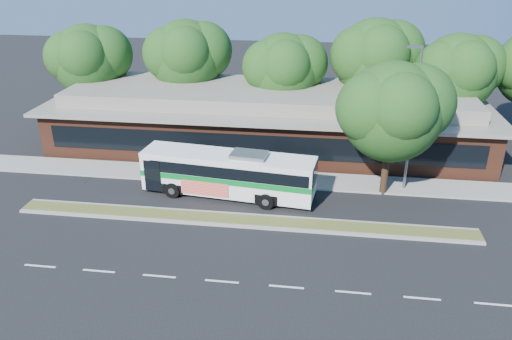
# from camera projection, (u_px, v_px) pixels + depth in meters

# --- Properties ---
(ground) EXTENTS (120.00, 120.00, 0.00)m
(ground) POSITION_uv_depth(u_px,v_px,m) (240.00, 227.00, 27.62)
(ground) COLOR black
(ground) RESTS_ON ground
(median_strip) EXTENTS (26.00, 1.10, 0.15)m
(median_strip) POSITION_uv_depth(u_px,v_px,m) (241.00, 220.00, 28.13)
(median_strip) COLOR brown
(median_strip) RESTS_ON ground
(sidewalk) EXTENTS (44.00, 2.60, 0.12)m
(sidewalk) POSITION_uv_depth(u_px,v_px,m) (255.00, 178.00, 33.38)
(sidewalk) COLOR gray
(sidewalk) RESTS_ON ground
(parking_lot) EXTENTS (14.00, 12.00, 0.01)m
(parking_lot) POSITION_uv_depth(u_px,v_px,m) (33.00, 146.00, 38.89)
(parking_lot) COLOR black
(parking_lot) RESTS_ON ground
(plaza_building) EXTENTS (33.20, 11.20, 4.45)m
(plaza_building) POSITION_uv_depth(u_px,v_px,m) (267.00, 118.00, 38.50)
(plaza_building) COLOR #562A1B
(plaza_building) RESTS_ON ground
(lamp_post) EXTENTS (0.93, 0.18, 9.07)m
(lamp_post) POSITION_uv_depth(u_px,v_px,m) (412.00, 116.00, 29.86)
(lamp_post) COLOR slate
(lamp_post) RESTS_ON ground
(tree_bg_a) EXTENTS (6.47, 5.80, 8.63)m
(tree_bg_a) POSITION_uv_depth(u_px,v_px,m) (93.00, 58.00, 40.72)
(tree_bg_a) COLOR black
(tree_bg_a) RESTS_ON ground
(tree_bg_b) EXTENTS (6.69, 6.00, 9.00)m
(tree_bg_b) POSITION_uv_depth(u_px,v_px,m) (192.00, 55.00, 40.52)
(tree_bg_b) COLOR black
(tree_bg_b) RESTS_ON ground
(tree_bg_c) EXTENTS (6.24, 5.60, 8.26)m
(tree_bg_c) POSITION_uv_depth(u_px,v_px,m) (289.00, 67.00, 38.85)
(tree_bg_c) COLOR black
(tree_bg_c) RESTS_ON ground
(tree_bg_d) EXTENTS (6.91, 6.20, 9.37)m
(tree_bg_d) POSITION_uv_depth(u_px,v_px,m) (381.00, 57.00, 38.56)
(tree_bg_d) COLOR black
(tree_bg_d) RESTS_ON ground
(tree_bg_e) EXTENTS (6.47, 5.80, 8.50)m
(tree_bg_e) POSITION_uv_depth(u_px,v_px,m) (463.00, 71.00, 37.18)
(tree_bg_e) COLOR black
(tree_bg_e) RESTS_ON ground
(transit_bus) EXTENTS (10.86, 3.54, 3.00)m
(transit_bus) POSITION_uv_depth(u_px,v_px,m) (229.00, 171.00, 30.41)
(transit_bus) COLOR white
(transit_bus) RESTS_ON ground
(sedan) EXTENTS (5.05, 3.58, 1.36)m
(sedan) POSITION_uv_depth(u_px,v_px,m) (93.00, 142.00, 37.78)
(sedan) COLOR silver
(sedan) RESTS_ON ground
(sidewalk_tree) EXTENTS (6.63, 5.94, 8.31)m
(sidewalk_tree) POSITION_uv_depth(u_px,v_px,m) (399.00, 109.00, 29.23)
(sidewalk_tree) COLOR black
(sidewalk_tree) RESTS_ON ground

